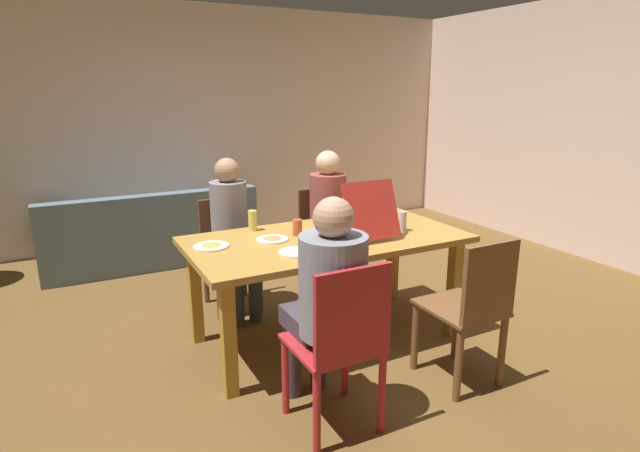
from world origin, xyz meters
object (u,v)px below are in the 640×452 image
chair_1 (342,341)px  drinking_glass_3 (318,235)px  person_0 (331,210)px  drinking_glass_0 (297,227)px  person_2 (232,226)px  drinking_glass_1 (253,221)px  plate_2 (382,219)px  chair_0 (323,233)px  dining_table (327,249)px  pizza_box_0 (354,226)px  chair_3 (471,309)px  drinking_glass_2 (402,221)px  plate_1 (296,252)px  plate_3 (272,239)px  plate_0 (211,246)px  person_1 (328,293)px  chair_2 (228,249)px  couch (150,235)px

chair_1 → drinking_glass_3: size_ratio=7.16×
person_0 → drinking_glass_0: bearing=-133.5°
person_0 → chair_1: 1.97m
person_2 → drinking_glass_1: bearing=-84.7°
plate_2 → person_0: bearing=102.0°
plate_2 → drinking_glass_0: (-0.75, -0.07, 0.05)m
chair_0 → plate_2: size_ratio=3.90×
dining_table → pizza_box_0: 0.26m
person_2 → chair_3: 1.91m
drinking_glass_2 → chair_0: bearing=94.2°
pizza_box_0 → drinking_glass_1: 0.72m
chair_3 → drinking_glass_3: bearing=127.3°
person_2 → plate_2: 1.16m
person_0 → plate_1: person_0 is taller
plate_3 → drinking_glass_3: bearing=-44.4°
dining_table → chair_3: bearing=-63.2°
chair_0 → drinking_glass_0: bearing=-128.2°
chair_0 → plate_1: bearing=-124.9°
person_0 → plate_0: person_0 is taller
person_2 → dining_table: bearing=-60.1°
drinking_glass_2 → person_1: bearing=-144.9°
person_1 → pizza_box_0: person_1 is taller
dining_table → drinking_glass_0: drinking_glass_0 is taller
person_1 → chair_0: bearing=62.6°
plate_1 → person_0: bearing=51.7°
person_0 → plate_3: size_ratio=5.77×
chair_1 → drinking_glass_0: size_ratio=8.46×
person_1 → pizza_box_0: (0.64, 0.80, 0.08)m
dining_table → chair_2: chair_2 is taller
person_2 → couch: person_2 is taller
chair_2 → plate_0: size_ratio=3.85×
plate_3 → drinking_glass_2: (0.91, -0.22, 0.06)m
person_2 → pizza_box_0: (0.64, -0.76, 0.10)m
drinking_glass_2 → couch: size_ratio=0.07×
person_2 → plate_3: (0.07, -0.66, 0.06)m
chair_3 → drinking_glass_0: (-0.63, 1.05, 0.32)m
dining_table → couch: size_ratio=0.91×
plate_1 → drinking_glass_2: drinking_glass_2 is taller
chair_2 → plate_2: 1.28m
couch → plate_2: bearing=-56.8°
chair_3 → person_0: bearing=90.0°
chair_0 → chair_2: chair_0 is taller
chair_0 → drinking_glass_3: 1.26m
chair_3 → drinking_glass_1: (-0.86, 1.30, 0.34)m
chair_2 → drinking_glass_2: (0.97, -1.03, 0.36)m
person_0 → drinking_glass_2: (0.08, -0.91, 0.11)m
person_2 → drinking_glass_2: size_ratio=8.58×
dining_table → drinking_glass_1: 0.57m
couch → chair_0: bearing=-48.0°
plate_1 → drinking_glass_3: drinking_glass_3 is taller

